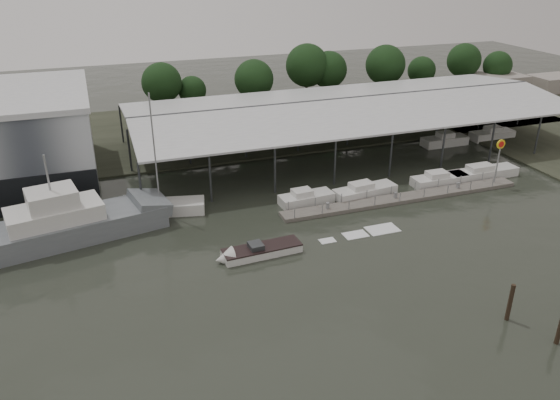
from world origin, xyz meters
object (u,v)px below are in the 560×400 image
object	(u,v)px
speedboat_underway	(255,252)
grey_trawler	(70,223)
shell_fuel_sign	(499,153)
white_sailboat	(154,207)

from	to	relation	value
speedboat_underway	grey_trawler	bearing A→B (deg)	-33.53
shell_fuel_sign	white_sailboat	distance (m)	38.58
grey_trawler	shell_fuel_sign	bearing A→B (deg)	-14.85
white_sailboat	grey_trawler	bearing A→B (deg)	-147.81
speedboat_underway	white_sailboat	bearing A→B (deg)	-61.43
grey_trawler	white_sailboat	bearing A→B (deg)	8.54
shell_fuel_sign	speedboat_underway	distance (m)	31.50
shell_fuel_sign	white_sailboat	size ratio (longest dim) A/B	0.44
grey_trawler	white_sailboat	xyz separation A→B (m)	(7.96, 2.86, -0.93)
white_sailboat	speedboat_underway	distance (m)	13.90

